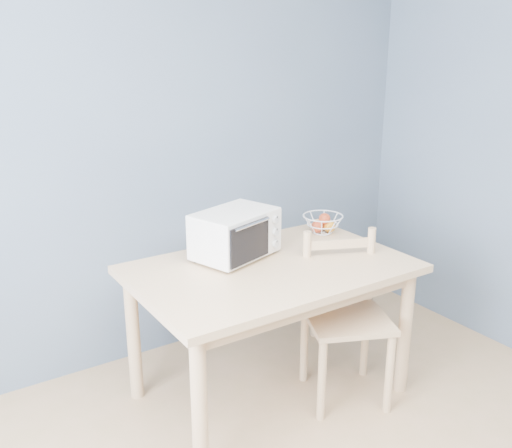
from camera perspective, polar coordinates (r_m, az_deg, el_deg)
room at (r=1.43m, az=20.36°, el=-5.48°), size 4.01×4.51×2.61m
dining_table at (r=2.95m, az=1.50°, el=-5.99°), size 1.40×0.90×0.75m
toaster_oven at (r=2.96m, az=-2.31°, el=-1.02°), size 0.50×0.43×0.25m
fruit_basket at (r=3.41m, az=6.66°, el=0.09°), size 0.25×0.25×0.12m
dining_chair at (r=3.09m, az=8.82°, el=-9.32°), size 0.55×0.55×0.89m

